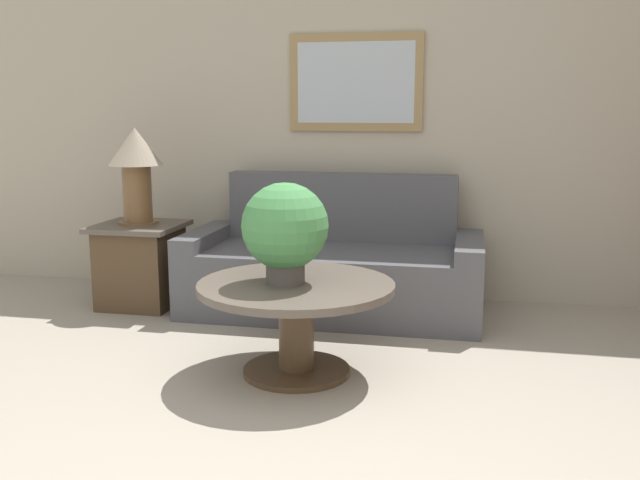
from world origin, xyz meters
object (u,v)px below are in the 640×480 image
Objects in this scene: coffee_table at (296,308)px; table_lamp at (136,163)px; couch_main at (334,269)px; side_table at (141,264)px; potted_plant_on_table at (285,229)px.

coffee_table is 1.88m from table_lamp.
side_table is at bearing -174.36° from couch_main.
table_lamp reaches higher than side_table.
table_lamp is 1.75m from potted_plant_on_table.
potted_plant_on_table is at bearing -151.80° from coffee_table.
coffee_table is at bearing -88.56° from couch_main.
potted_plant_on_table is at bearing -39.15° from side_table.
couch_main is 1.37m from side_table.
coffee_table is at bearing -37.46° from side_table.
table_lamp reaches higher than potted_plant_on_table.
coffee_table is 0.43m from potted_plant_on_table.
couch_main is at bearing 89.11° from potted_plant_on_table.
potted_plant_on_table is (1.35, -1.10, 0.48)m from side_table.
coffee_table is at bearing 28.20° from potted_plant_on_table.
potted_plant_on_table reaches higher than side_table.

